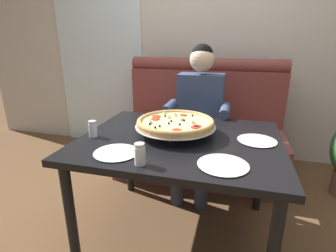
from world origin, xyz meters
TOP-DOWN VIEW (x-y plane):
  - ground_plane at (0.00, 0.00)m, footprint 16.00×16.00m
  - back_wall_with_window at (0.00, 1.54)m, footprint 6.00×0.12m
  - window_panel at (-1.34, 1.46)m, footprint 1.10×0.02m
  - booth_bench at (0.00, 0.96)m, footprint 1.58×0.78m
  - dining_table at (0.00, 0.00)m, footprint 1.23×0.99m
  - diner_main at (0.01, 0.70)m, footprint 0.54×0.64m
  - pizza at (-0.04, 0.05)m, footprint 0.51×0.51m
  - shaker_oregano at (-0.54, -0.12)m, footprint 0.05×0.05m
  - shaker_parmesan at (-0.11, -0.41)m, footprint 0.06×0.06m
  - plate_near_left at (0.28, -0.31)m, footprint 0.25×0.25m
  - plate_near_right at (0.46, 0.06)m, footprint 0.23×0.23m
  - plate_far_side at (-0.28, -0.32)m, footprint 0.24×0.24m

SIDE VIEW (x-z plane):
  - ground_plane at x=0.00m, z-range 0.00..0.00m
  - booth_bench at x=0.00m, z-range -0.17..0.96m
  - dining_table at x=0.00m, z-range 0.28..1.00m
  - diner_main at x=0.01m, z-range 0.07..1.35m
  - plate_near_left at x=0.28m, z-range 0.72..0.74m
  - plate_near_right at x=0.46m, z-range 0.72..0.74m
  - plate_far_side at x=-0.28m, z-range 0.72..0.74m
  - shaker_oregano at x=-0.54m, z-range 0.71..0.82m
  - shaker_parmesan at x=-0.11m, z-range 0.71..0.82m
  - pizza at x=-0.04m, z-range 0.74..0.86m
  - back_wall_with_window at x=0.00m, z-range 0.00..2.80m
  - window_panel at x=-1.34m, z-range 0.00..2.80m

